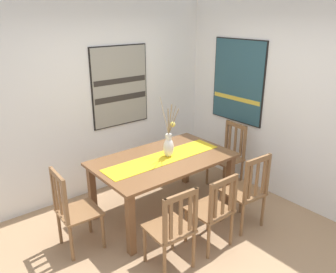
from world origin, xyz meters
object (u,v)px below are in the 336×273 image
object	(u,v)px
chair_0	(172,228)
chair_1	(247,191)
chair_3	(74,210)
chair_4	(228,155)
centerpiece_vase	(169,144)
chair_2	(213,210)
painting_on_side_wall	(238,81)
dining_table	(163,166)
painting_on_back_wall	(120,86)

from	to	relation	value
chair_0	chair_1	distance (m)	1.16
chair_3	chair_0	bearing A→B (deg)	-55.49
chair_3	chair_4	world-z (taller)	chair_3
centerpiece_vase	chair_2	distance (m)	1.00
chair_2	painting_on_side_wall	bearing A→B (deg)	34.12
dining_table	chair_4	size ratio (longest dim) A/B	1.80
dining_table	centerpiece_vase	distance (m)	0.29
chair_4	painting_on_side_wall	distance (m)	1.10
chair_1	chair_3	xyz separation A→B (m)	(-1.78, 0.91, -0.00)
chair_1	chair_2	world-z (taller)	chair_1
dining_table	painting_on_back_wall	bearing A→B (deg)	86.27
painting_on_side_wall	painting_on_back_wall	bearing A→B (deg)	147.71
chair_1	painting_on_side_wall	bearing A→B (deg)	47.32
centerpiece_vase	chair_4	size ratio (longest dim) A/B	0.77
dining_table	chair_3	xyz separation A→B (m)	(-1.20, 0.03, -0.18)
dining_table	chair_3	world-z (taller)	chair_3
dining_table	chair_0	bearing A→B (deg)	-123.31
chair_1	chair_2	xyz separation A→B (m)	(-0.59, -0.01, -0.02)
chair_2	chair_3	size ratio (longest dim) A/B	0.93
chair_4	centerpiece_vase	bearing A→B (deg)	179.84
dining_table	chair_0	xyz separation A→B (m)	(-0.58, -0.88, -0.19)
chair_0	chair_2	bearing A→B (deg)	-0.93
chair_4	painting_on_back_wall	world-z (taller)	painting_on_back_wall
painting_on_side_wall	chair_3	bearing A→B (deg)	-177.37
centerpiece_vase	chair_1	size ratio (longest dim) A/B	0.76
chair_4	painting_on_side_wall	size ratio (longest dim) A/B	0.79
chair_4	painting_on_side_wall	bearing A→B (deg)	28.47
dining_table	painting_on_side_wall	xyz separation A→B (m)	(1.53, 0.15, 0.86)
chair_0	chair_1	xyz separation A→B (m)	(1.16, 0.00, 0.01)
dining_table	chair_4	distance (m)	1.23
painting_on_side_wall	centerpiece_vase	bearing A→B (deg)	-173.44
chair_4	painting_on_back_wall	size ratio (longest dim) A/B	0.84
dining_table	painting_on_back_wall	distance (m)	1.36
chair_1	chair_4	world-z (taller)	chair_1
chair_2	chair_3	bearing A→B (deg)	142.40
centerpiece_vase	painting_on_back_wall	xyz separation A→B (m)	(-0.01, 1.09, 0.55)
chair_3	centerpiece_vase	bearing A→B (deg)	-1.82
dining_table	chair_3	bearing A→B (deg)	178.64
centerpiece_vase	chair_4	world-z (taller)	centerpiece_vase
chair_3	painting_on_back_wall	bearing A→B (deg)	39.43
chair_3	chair_4	bearing A→B (deg)	-1.04
chair_4	dining_table	bearing A→B (deg)	179.27
chair_1	chair_3	world-z (taller)	chair_1
chair_0	chair_3	world-z (taller)	chair_3
chair_4	chair_1	bearing A→B (deg)	-126.53
chair_1	painting_on_side_wall	world-z (taller)	painting_on_side_wall
centerpiece_vase	chair_2	world-z (taller)	centerpiece_vase
chair_2	chair_0	bearing A→B (deg)	179.07
chair_0	chair_2	xyz separation A→B (m)	(0.57, -0.01, -0.01)
chair_2	dining_table	bearing A→B (deg)	89.27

